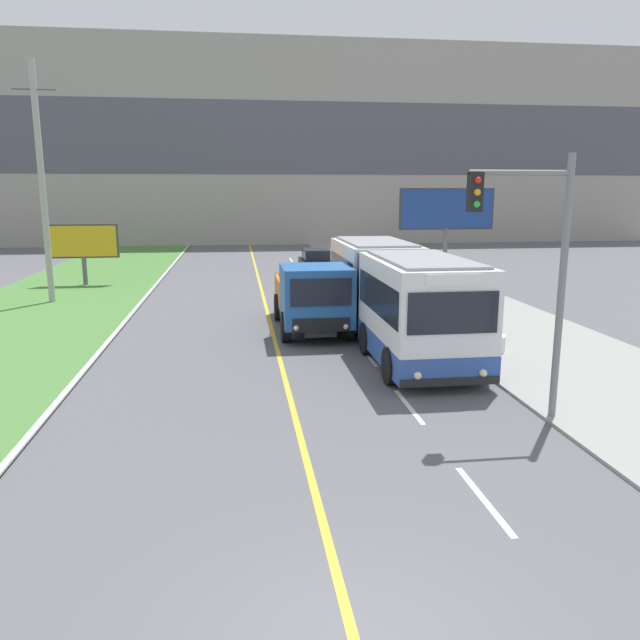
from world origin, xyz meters
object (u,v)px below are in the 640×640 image
dump_truck (313,299)px  traffic_light_mast (536,255)px  utility_pole_far (42,183)px  planter_round_third (419,292)px  city_bus (395,295)px  planter_round_near (486,333)px  billboard_large (447,212)px  planter_round_second (450,310)px  billboard_small (83,243)px  car_distant (316,262)px

dump_truck → traffic_light_mast: traffic_light_mast is taller
utility_pole_far → planter_round_third: 17.34m
city_bus → planter_round_near: size_ratio=8.71×
billboard_large → planter_round_second: (-3.47, -10.95, -3.26)m
billboard_large → planter_round_third: (-3.48, -6.91, -3.24)m
city_bus → billboard_small: size_ratio=3.09×
city_bus → billboard_large: bearing=64.9°
planter_round_near → planter_round_third: planter_round_near is taller
planter_round_third → traffic_light_mast: bearing=-96.8°
planter_round_second → planter_round_near: bearing=-93.2°
city_bus → traffic_light_mast: 7.82m
planter_round_near → billboard_large: bearing=76.2°
traffic_light_mast → billboard_large: (5.12, 20.73, 0.19)m
billboard_large → planter_round_near: billboard_large is taller
planter_round_third → dump_truck: bearing=-137.8°
billboard_small → planter_round_near: size_ratio=2.82×
dump_truck → traffic_light_mast: bearing=-68.0°
planter_round_near → planter_round_third: (0.22, 8.08, -0.01)m
city_bus → dump_truck: city_bus is taller
traffic_light_mast → billboard_small: size_ratio=1.56×
utility_pole_far → city_bus: bearing=-35.2°
dump_truck → traffic_light_mast: size_ratio=1.10×
car_distant → billboard_large: bearing=-38.9°
city_bus → planter_round_third: city_bus is taller
car_distant → billboard_large: 8.97m
car_distant → planter_round_near: (2.83, -20.25, -0.03)m
billboard_small → planter_round_third: size_ratio=2.89×
dump_truck → city_bus: bearing=-31.7°
city_bus → planter_round_second: size_ratio=9.34×
billboard_large → planter_round_near: (-3.70, -14.99, -3.23)m
traffic_light_mast → planter_round_near: (1.42, 5.74, -3.04)m
planter_round_second → planter_round_third: 4.04m
car_distant → billboard_small: (-13.04, -3.65, 1.60)m
utility_pole_far → planter_round_second: utility_pole_far is taller
utility_pole_far → traffic_light_mast: (14.74, -17.06, -1.64)m
planter_round_second → planter_round_third: (-0.01, 4.04, 0.02)m
city_bus → utility_pole_far: utility_pole_far is taller
city_bus → billboard_large: size_ratio=2.18×
dump_truck → planter_round_second: size_ratio=5.18×
billboard_large → dump_truck: bearing=-126.8°
billboard_large → planter_round_near: bearing=-103.8°
planter_round_second → billboard_large: bearing=72.4°
car_distant → billboard_large: (6.53, -5.26, 3.20)m
billboard_small → planter_round_third: (16.09, -8.52, -1.64)m
planter_round_near → planter_round_third: 8.09m
dump_truck → utility_pole_far: 14.29m
car_distant → planter_round_near: 20.45m
planter_round_near → traffic_light_mast: bearing=-103.9°
car_distant → traffic_light_mast: 26.20m
city_bus → traffic_light_mast: size_ratio=1.98×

